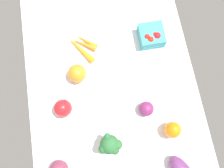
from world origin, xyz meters
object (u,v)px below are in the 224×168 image
(berry_basket, at_px, (151,36))
(heirloom_tomato_orange, at_px, (77,73))
(carrot_bunch, at_px, (82,45))
(red_onion_center, at_px, (146,109))
(bell_pepper_orange, at_px, (173,130))
(bell_pepper_red, at_px, (63,108))
(broccoli_head, at_px, (110,145))

(berry_basket, height_order, heirloom_tomato_orange, heirloom_tomato_orange)
(carrot_bunch, bearing_deg, heirloom_tomato_orange, -14.99)
(red_onion_center, xyz_separation_m, bell_pepper_orange, (0.11, 0.09, 0.01))
(heirloom_tomato_orange, height_order, bell_pepper_red, bell_pepper_red)
(heirloom_tomato_orange, relative_size, bell_pepper_orange, 0.90)
(broccoli_head, relative_size, berry_basket, 1.03)
(heirloom_tomato_orange, bearing_deg, carrot_bunch, 165.01)
(red_onion_center, height_order, carrot_bunch, red_onion_center)
(bell_pepper_orange, relative_size, carrot_bunch, 0.55)
(bell_pepper_orange, height_order, carrot_bunch, bell_pepper_orange)
(heirloom_tomato_orange, distance_m, bell_pepper_red, 0.16)
(broccoli_head, relative_size, carrot_bunch, 0.69)
(heirloom_tomato_orange, bearing_deg, red_onion_center, 53.20)
(heirloom_tomato_orange, bearing_deg, broccoli_head, 16.22)
(broccoli_head, distance_m, bell_pepper_red, 0.25)
(carrot_bunch, bearing_deg, broccoli_head, 6.93)
(red_onion_center, bearing_deg, broccoli_head, -55.37)
(bell_pepper_orange, height_order, bell_pepper_red, bell_pepper_orange)
(bell_pepper_orange, distance_m, bell_pepper_red, 0.47)
(broccoli_head, relative_size, bell_pepper_red, 1.31)
(broccoli_head, xyz_separation_m, heirloom_tomato_orange, (-0.33, -0.09, -0.03))
(broccoli_head, bearing_deg, red_onion_center, 124.63)
(red_onion_center, bearing_deg, berry_basket, 164.40)
(heirloom_tomato_orange, height_order, carrot_bunch, heirloom_tomato_orange)
(broccoli_head, distance_m, heirloom_tomato_orange, 0.34)
(broccoli_head, bearing_deg, berry_basket, 149.23)
(broccoli_head, distance_m, bell_pepper_orange, 0.27)
(broccoli_head, bearing_deg, heirloom_tomato_orange, -163.78)
(red_onion_center, relative_size, carrot_bunch, 0.39)
(bell_pepper_red, bearing_deg, red_onion_center, 80.35)
(carrot_bunch, bearing_deg, red_onion_center, 34.13)
(berry_basket, distance_m, bell_pepper_red, 0.52)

